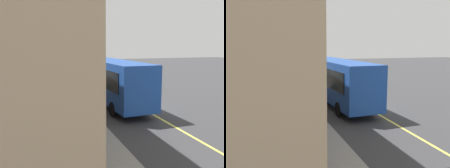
# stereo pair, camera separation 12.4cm
# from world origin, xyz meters

# --- Properties ---
(ground) EXTENTS (120.00, 120.00, 0.00)m
(ground) POSITION_xyz_m (0.00, 0.00, 0.00)
(ground) COLOR #38383A
(sidewalk) EXTENTS (80.00, 2.61, 0.15)m
(sidewalk) POSITION_xyz_m (0.00, 5.21, 0.07)
(sidewalk) COLOR gray
(sidewalk) RESTS_ON ground
(lane_centre_stripe) EXTENTS (36.00, 0.16, 0.01)m
(lane_centre_stripe) POSITION_xyz_m (0.00, 0.00, 0.00)
(lane_centre_stripe) COLOR #D8D14C
(lane_centre_stripe) RESTS_ON ground
(bus) EXTENTS (11.22, 2.95, 3.50)m
(bus) POSITION_xyz_m (1.47, 1.73, 1.99)
(bus) COLOR #1E4CAD
(bus) RESTS_ON ground
(traffic_light) EXTENTS (0.30, 0.52, 3.20)m
(traffic_light) POSITION_xyz_m (4.23, 4.65, 2.53)
(traffic_light) COLOR #2D2D33
(traffic_light) RESTS_ON sidewalk
(car_black) EXTENTS (4.31, 1.89, 1.52)m
(car_black) POSITION_xyz_m (9.25, -1.82, 0.74)
(car_black) COLOR black
(car_black) RESTS_ON ground
(pedestrian_waiting) EXTENTS (0.34, 0.34, 1.58)m
(pedestrian_waiting) POSITION_xyz_m (2.39, 4.47, 1.09)
(pedestrian_waiting) COLOR black
(pedestrian_waiting) RESTS_ON sidewalk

